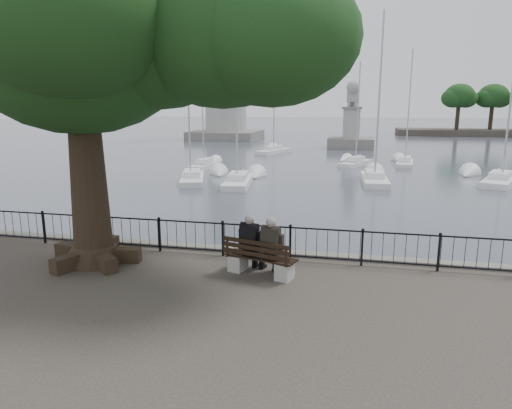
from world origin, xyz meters
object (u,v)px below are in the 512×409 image
(bench, at_px, (260,262))
(tree, at_px, (111,27))
(person_right, at_px, (273,249))
(lion_monument, at_px, (351,131))
(lighthouse, at_px, (225,51))
(person_left, at_px, (252,245))

(bench, bearing_deg, tree, 177.37)
(person_right, relative_size, lion_monument, 0.19)
(person_right, bearing_deg, lighthouse, 107.13)
(lighthouse, bearing_deg, lion_monument, -31.09)
(tree, relative_size, lion_monument, 1.39)
(person_left, relative_size, lion_monument, 0.19)
(person_left, xyz_separation_m, lion_monument, (1.85, 48.57, 0.36))
(lighthouse, distance_m, lion_monument, 26.03)
(bench, height_order, person_left, person_left)
(bench, bearing_deg, person_left, 142.90)
(lighthouse, xyz_separation_m, lion_monument, (20.00, -12.06, -11.49))
(person_right, height_order, lion_monument, lion_monument)
(person_left, bearing_deg, lighthouse, 106.66)
(person_left, height_order, person_right, same)
(person_left, xyz_separation_m, lighthouse, (-18.15, 60.64, 11.85))
(lighthouse, bearing_deg, bench, -73.17)
(person_left, relative_size, lighthouse, 0.05)
(tree, bearing_deg, lion_monument, 83.50)
(lighthouse, relative_size, lion_monument, 3.80)
(person_left, xyz_separation_m, person_right, (0.60, -0.17, 0.00))
(person_right, distance_m, tree, 7.04)
(bench, height_order, person_right, person_right)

